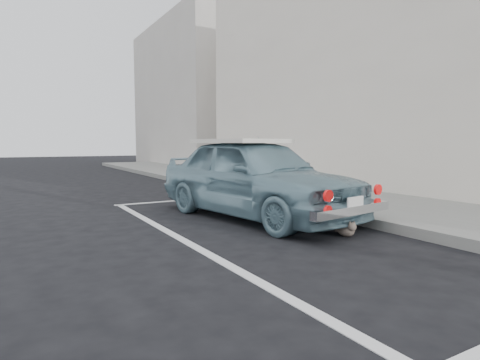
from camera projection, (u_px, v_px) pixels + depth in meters
name	position (u px, v px, depth m)	size (l,w,h in m)	color
ground	(445.00, 310.00, 3.05)	(80.00, 80.00, 0.00)	black
sidewalk	(449.00, 218.00, 6.36)	(2.80, 40.00, 0.15)	slate
shop_building	(456.00, 48.00, 9.33)	(3.50, 18.00, 7.00)	silver
building_far	(189.00, 96.00, 23.09)	(3.50, 10.00, 8.00)	#B8B1A7
pline_front	(183.00, 200.00, 8.90)	(3.00, 0.12, 0.01)	silver
pline_side	(185.00, 241.00, 5.19)	(0.12, 7.00, 0.01)	silver
retro_coupe	(255.00, 177.00, 6.82)	(2.21, 4.25, 1.38)	#7195A2
cat	(346.00, 229.00, 5.44)	(0.25, 0.44, 0.24)	#6A5F50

